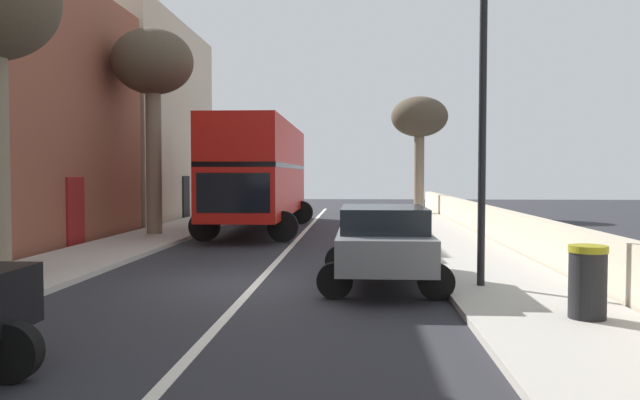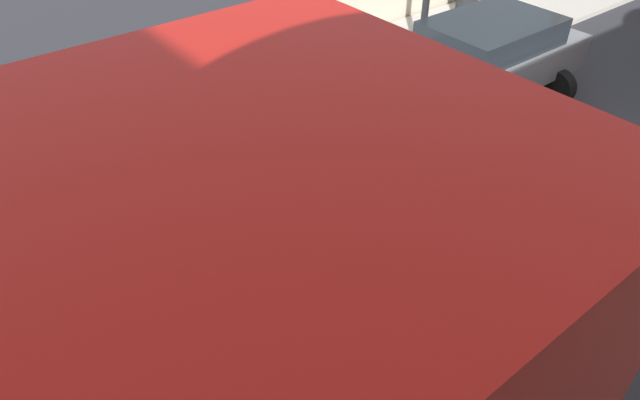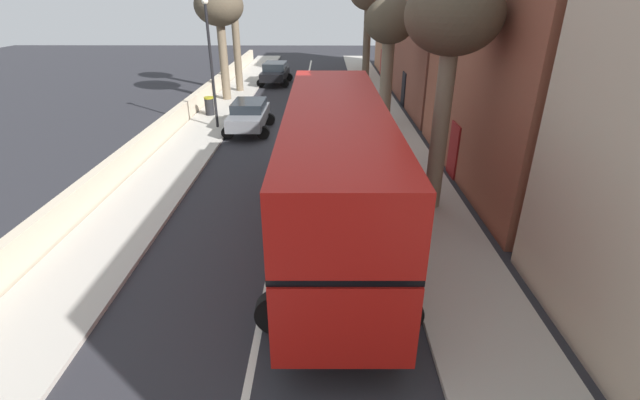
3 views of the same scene
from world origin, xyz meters
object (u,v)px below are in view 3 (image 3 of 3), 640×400
(double_decker_bus, at_px, (335,168))
(parked_car_grey_right_1, at_px, (249,114))
(litter_bin_right, at_px, (209,106))
(parked_car_black_left_0, at_px, (341,87))
(parked_car_black_right_2, at_px, (275,72))
(street_tree_left_0, at_px, (389,28))
(street_tree_right_3, at_px, (219,9))
(street_tree_left_2, at_px, (453,24))
(lamppost_right, at_px, (210,55))

(double_decker_bus, height_order, parked_car_grey_right_1, double_decker_bus)
(double_decker_bus, relative_size, litter_bin_right, 10.33)
(parked_car_black_left_0, relative_size, parked_car_black_right_2, 0.95)
(double_decker_bus, relative_size, parked_car_black_left_0, 2.62)
(parked_car_black_right_2, relative_size, street_tree_left_0, 0.68)
(street_tree_right_3, height_order, litter_bin_right, street_tree_right_3)
(street_tree_left_2, bearing_deg, litter_bin_right, -49.31)
(street_tree_left_0, bearing_deg, parked_car_black_left_0, -70.18)
(double_decker_bus, relative_size, street_tree_left_0, 1.70)
(parked_car_black_right_2, bearing_deg, parked_car_grey_right_1, 89.99)
(street_tree_left_2, relative_size, street_tree_right_3, 1.01)
(litter_bin_right, bearing_deg, street_tree_left_2, 130.69)
(parked_car_black_right_2, xyz_separation_m, street_tree_left_2, (-7.54, 22.34, 4.87))
(double_decker_bus, xyz_separation_m, street_tree_left_2, (-3.34, -2.36, 3.45))
(parked_car_grey_right_1, relative_size, parked_car_black_right_2, 0.94)
(parked_car_grey_right_1, relative_size, lamppost_right, 0.65)
(double_decker_bus, bearing_deg, street_tree_left_0, -103.33)
(double_decker_bus, xyz_separation_m, parked_car_grey_right_1, (4.20, -11.40, -1.45))
(street_tree_right_3, bearing_deg, litter_bin_right, 88.22)
(parked_car_black_right_2, xyz_separation_m, street_tree_left_0, (-7.16, 12.18, 4.09))
(street_tree_left_2, relative_size, litter_bin_right, 6.74)
(parked_car_grey_right_1, xyz_separation_m, street_tree_left_0, (-7.17, -1.12, 4.12))
(double_decker_bus, distance_m, street_tree_right_3, 20.17)
(parked_car_grey_right_1, bearing_deg, street_tree_left_0, -171.13)
(street_tree_left_2, relative_size, lamppost_right, 1.12)
(parked_car_black_right_2, bearing_deg, street_tree_left_2, 108.65)
(parked_car_black_right_2, xyz_separation_m, lamppost_right, (1.80, 12.88, 2.87))
(double_decker_bus, xyz_separation_m, parked_car_black_left_0, (-0.80, -18.53, -1.41))
(lamppost_right, bearing_deg, street_tree_right_3, -82.79)
(parked_car_black_right_2, height_order, lamppost_right, lamppost_right)
(litter_bin_right, bearing_deg, parked_car_black_left_0, -152.02)
(parked_car_black_left_0, height_order, street_tree_left_0, street_tree_left_0)
(street_tree_left_0, bearing_deg, street_tree_left_2, 92.13)
(parked_car_black_left_0, distance_m, street_tree_left_0, 7.58)
(parked_car_black_left_0, bearing_deg, street_tree_right_3, -1.05)
(parked_car_grey_right_1, bearing_deg, litter_bin_right, -46.86)
(parked_car_black_right_2, bearing_deg, parked_car_black_left_0, 129.00)
(street_tree_right_3, xyz_separation_m, lamppost_right, (-0.87, 6.85, -1.90))
(parked_car_grey_right_1, bearing_deg, street_tree_right_3, -69.86)
(street_tree_right_3, bearing_deg, street_tree_left_2, 122.05)
(litter_bin_right, bearing_deg, double_decker_bus, 115.94)
(street_tree_left_0, distance_m, street_tree_left_2, 10.20)
(parked_car_grey_right_1, xyz_separation_m, parked_car_black_right_2, (-0.00, -13.30, 0.04))
(litter_bin_right, bearing_deg, street_tree_left_0, 169.37)
(lamppost_right, distance_m, litter_bin_right, 4.19)
(street_tree_left_0, xyz_separation_m, street_tree_right_3, (9.83, -6.15, 0.68))
(street_tree_left_2, height_order, street_tree_right_3, street_tree_left_2)
(double_decker_bus, height_order, street_tree_left_0, street_tree_left_0)
(street_tree_left_0, xyz_separation_m, street_tree_left_2, (-0.38, 10.16, 0.78))
(parked_car_black_left_0, xyz_separation_m, street_tree_left_0, (-2.17, 6.01, 4.08))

